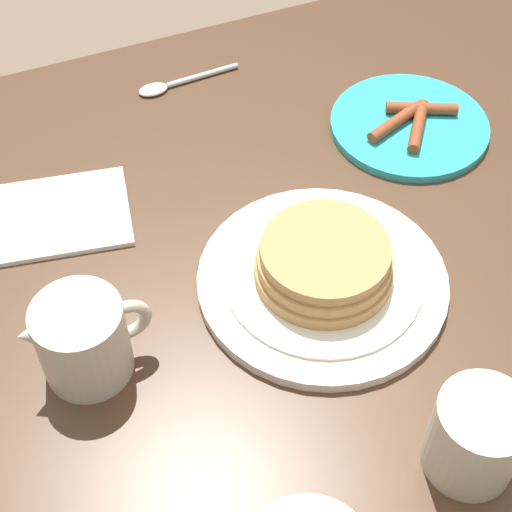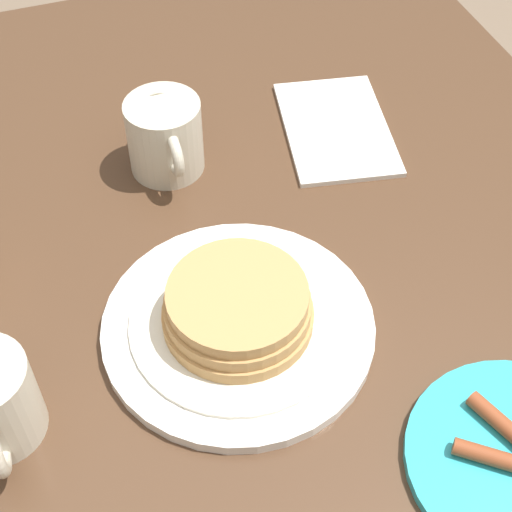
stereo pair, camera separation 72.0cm
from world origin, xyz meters
The scene contains 4 objects.
dining_table centered at (0.00, 0.00, 0.63)m, with size 1.29×0.85×0.76m.
pancake_plate centered at (-0.03, -0.04, 0.79)m, with size 0.25×0.25×0.06m.
creamer_pitcher centered at (-0.27, -0.04, 0.81)m, with size 0.12×0.08×0.09m.
napkin centered at (-0.26, 0.16, 0.77)m, with size 0.20×0.15×0.01m.
Camera 2 is at (0.38, -0.16, 1.35)m, focal length 55.00 mm.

